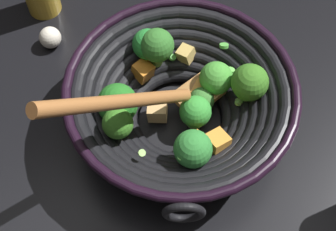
% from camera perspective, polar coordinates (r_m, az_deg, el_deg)
% --- Properties ---
extents(ground_plane, '(4.00, 4.00, 0.00)m').
position_cam_1_polar(ground_plane, '(0.76, 1.39, -0.79)').
color(ground_plane, black).
extents(wok, '(0.37, 0.36, 0.26)m').
position_cam_1_polar(wok, '(0.70, 1.43, 1.88)').
color(wok, black).
rests_on(wok, ground).
extents(garlic_bulb, '(0.04, 0.04, 0.04)m').
position_cam_1_polar(garlic_bulb, '(0.85, -13.67, 8.89)').
color(garlic_bulb, silver).
rests_on(garlic_bulb, ground).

